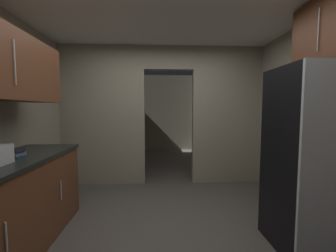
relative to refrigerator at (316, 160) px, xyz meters
The scene contains 8 objects.
ground 1.76m from the refrigerator, 168.94° to the left, with size 20.00×20.00×0.00m, color #47423D.
kitchen_overhead_slab 2.39m from the refrigerator, 151.20° to the left, with size 4.14×7.48×0.06m, color silver.
kitchen_partition 2.56m from the refrigerator, 126.57° to the left, with size 3.74×0.12×2.57m.
adjoining_room_shell 4.61m from the refrigerator, 108.74° to the left, with size 3.74×3.48×2.57m.
refrigerator is the anchor object (origin of this frame).
lower_cabinet_run 3.03m from the refrigerator, behind, with size 0.68×2.01×0.93m.
upper_cabinet_fridgeside 1.31m from the refrigerator, 25.28° to the left, with size 0.36×0.87×0.70m.
book_stack 2.99m from the refrigerator, behind, with size 0.15×0.17×0.08m.
Camera 1 is at (-0.11, -2.31, 1.41)m, focal length 22.95 mm.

